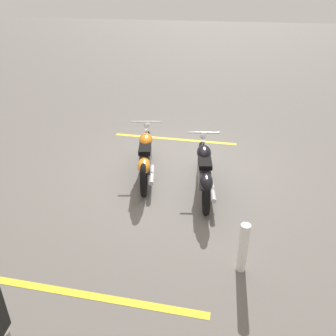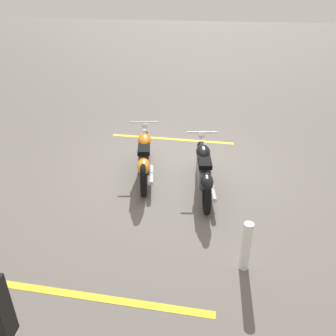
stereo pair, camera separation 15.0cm
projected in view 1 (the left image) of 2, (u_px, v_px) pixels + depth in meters
The scene contains 6 objects.
ground_plane at pixel (177, 171), 7.73m from camera, with size 60.00×60.00×0.00m, color #66605B.
motorcycle_bright_foreground at pixel (146, 157), 7.31m from camera, with size 2.21×0.74×1.04m.
motorcycle_dark_foreground at pixel (204, 171), 6.79m from camera, with size 2.22×0.70×1.04m.
bollard_post at pixel (243, 248), 4.95m from camera, with size 0.14×0.14×0.80m, color white.
parking_stripe_near at pixel (175, 139), 9.25m from camera, with size 3.20×0.12×0.01m, color yellow.
parking_stripe_mid at pixel (90, 296), 4.71m from camera, with size 3.20×0.12×0.01m, color yellow.
Camera 1 is at (6.68, 1.09, 3.74)m, focal length 37.80 mm.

